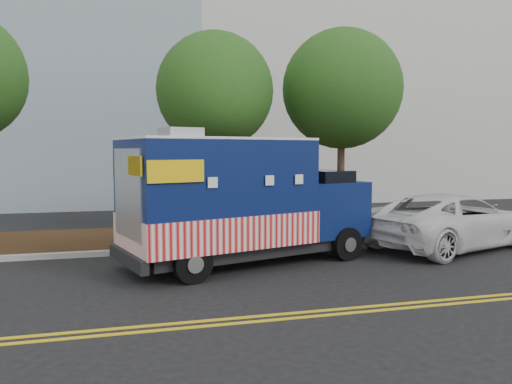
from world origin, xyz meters
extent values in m
plane|color=black|center=(0.00, 0.00, 0.00)|extent=(120.00, 120.00, 0.00)
cube|color=#9E9E99|center=(0.00, 1.40, 0.07)|extent=(120.00, 0.18, 0.15)
cube|color=black|center=(0.00, 3.50, 0.07)|extent=(120.00, 4.00, 0.15)
cube|color=gold|center=(0.00, -4.45, 0.01)|extent=(120.00, 0.10, 0.01)
cube|color=gold|center=(0.00, -4.70, 0.01)|extent=(120.00, 0.10, 0.01)
cylinder|color=#38281C|center=(1.11, 3.53, 1.92)|extent=(0.26, 0.26, 3.85)
sphere|color=#194814|center=(1.11, 3.53, 4.79)|extent=(3.77, 3.77, 3.77)
cylinder|color=#38281C|center=(5.65, 3.75, 1.98)|extent=(0.26, 0.26, 3.96)
sphere|color=#194814|center=(5.65, 3.75, 5.00)|extent=(4.17, 4.17, 4.17)
cube|color=black|center=(1.29, -0.38, 0.44)|extent=(6.14, 3.55, 0.29)
cube|color=#0A184C|center=(0.40, -0.65, 1.87)|extent=(4.86, 3.53, 2.49)
cube|color=#BD0C0E|center=(0.40, -0.65, 0.99)|extent=(4.92, 3.60, 0.78)
cube|color=white|center=(0.40, -0.65, 3.14)|extent=(4.86, 3.53, 0.06)
cube|color=#B7B7BA|center=(-0.50, -0.91, 3.27)|extent=(1.03, 1.03, 0.23)
cube|color=#0A184C|center=(3.38, 0.24, 1.30)|extent=(2.43, 2.67, 1.45)
cube|color=black|center=(3.33, 0.22, 1.99)|extent=(1.57, 2.24, 0.68)
cube|color=black|center=(4.30, 0.51, 0.81)|extent=(0.67, 2.02, 0.31)
cube|color=black|center=(-1.74, -1.28, 0.47)|extent=(0.84, 2.29, 0.29)
cube|color=#B7B7BA|center=(-1.71, -1.27, 1.92)|extent=(0.57, 1.80, 1.97)
cube|color=#B7B7BA|center=(0.34, 0.63, 1.92)|extent=(1.80, 0.57, 1.14)
cube|color=yellow|center=(-0.74, -2.27, 2.44)|extent=(1.20, 0.37, 0.47)
cube|color=yellow|center=(-1.45, 0.09, 2.44)|extent=(1.20, 0.37, 0.47)
cylinder|color=black|center=(3.79, -0.75, 0.44)|extent=(0.92, 0.53, 0.87)
cylinder|color=black|center=(3.18, 1.28, 0.44)|extent=(0.92, 0.53, 0.87)
cylinder|color=black|center=(-0.40, -1.99, 0.44)|extent=(0.92, 0.53, 0.87)
cylinder|color=black|center=(-1.00, 0.04, 0.44)|extent=(0.92, 0.53, 0.87)
imported|color=silver|center=(7.54, 0.02, 0.80)|extent=(6.33, 4.33, 1.61)
camera|label=1|loc=(-1.76, -12.57, 2.87)|focal=35.00mm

